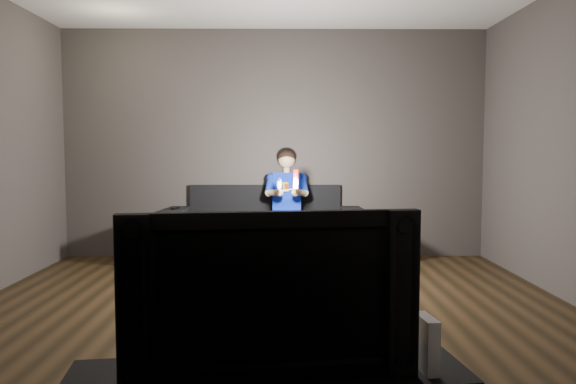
{
  "coord_description": "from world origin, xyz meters",
  "views": [
    {
      "loc": [
        0.09,
        -4.2,
        1.29
      ],
      "look_at": [
        0.15,
        1.55,
        0.85
      ],
      "focal_mm": 35.0,
      "sensor_mm": 36.0,
      "label": 1
    }
  ],
  "objects": [
    {
      "name": "wii_console",
      "position": [
        0.6,
        -2.27,
        0.6
      ],
      "size": [
        0.07,
        0.15,
        0.19
      ],
      "primitive_type": "cube",
      "rotation": [
        0.0,
        0.0,
        0.14
      ],
      "color": "white",
      "rests_on": "media_console"
    },
    {
      "name": "floor",
      "position": [
        0.0,
        0.0,
        0.0
      ],
      "size": [
        5.0,
        5.0,
        0.0
      ],
      "primitive_type": "plane",
      "color": "black",
      "rests_on": "ground"
    },
    {
      "name": "child",
      "position": [
        0.14,
        2.15,
        0.75
      ],
      "size": [
        0.49,
        0.6,
        1.2
      ],
      "color": "black",
      "rests_on": "sofa"
    },
    {
      "name": "coffee_table",
      "position": [
        -0.02,
        1.1,
        0.34
      ],
      "size": [
        1.1,
        0.57,
        0.39
      ],
      "color": "black",
      "rests_on": "floor"
    },
    {
      "name": "wii_remote_red",
      "position": [
        0.23,
        1.69,
        0.97
      ],
      "size": [
        0.05,
        0.08,
        0.21
      ],
      "color": "red",
      "rests_on": "child"
    },
    {
      "name": "tv",
      "position": [
        0.04,
        -2.27,
        0.8
      ],
      "size": [
        1.01,
        0.26,
        0.58
      ],
      "primitive_type": "imported",
      "rotation": [
        0.0,
        0.0,
        0.13
      ],
      "color": "black",
      "rests_on": "media_console"
    },
    {
      "name": "sofa",
      "position": [
        -0.11,
        2.21,
        0.28
      ],
      "size": [
        2.24,
        0.97,
        0.87
      ],
      "color": "black",
      "rests_on": "floor"
    },
    {
      "name": "nunchuk_white",
      "position": [
        0.06,
        1.7,
        0.92
      ],
      "size": [
        0.06,
        0.09,
        0.14
      ],
      "color": "white",
      "rests_on": "child"
    },
    {
      "name": "front_wall",
      "position": [
        0.0,
        -2.5,
        1.35
      ],
      "size": [
        5.0,
        0.04,
        2.7
      ],
      "primitive_type": "cube",
      "color": "#3E3836",
      "rests_on": "ground"
    },
    {
      "name": "back_wall",
      "position": [
        0.0,
        2.5,
        1.35
      ],
      "size": [
        5.0,
        0.04,
        2.7
      ],
      "primitive_type": "cube",
      "color": "#3E3836",
      "rests_on": "ground"
    },
    {
      "name": "wii_remote_black",
      "position": [
        -1.12,
        2.13,
        0.62
      ],
      "size": [
        0.07,
        0.15,
        0.03
      ],
      "color": "black",
      "rests_on": "sofa"
    }
  ]
}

